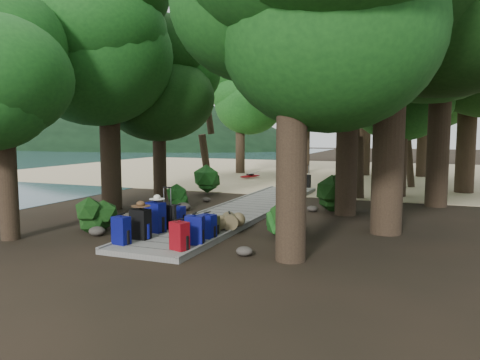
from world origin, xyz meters
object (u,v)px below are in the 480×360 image
at_px(duffel_right_khaki, 229,221).
at_px(lone_suitcase_on_sand, 306,181).
at_px(backpack_left_c, 155,216).
at_px(suitcase_on_boardwalk, 168,217).
at_px(backpack_left_d, 178,214).
at_px(backpack_left_b, 140,222).
at_px(backpack_right_a, 179,234).
at_px(kayak, 250,175).
at_px(backpack_right_c, 208,225).
at_px(backpack_left_a, 121,229).
at_px(backpack_right_d, 212,224).
at_px(sun_lounger, 385,179).
at_px(backpack_right_b, 195,228).

distance_m(duffel_right_khaki, lone_suitcase_on_sand, 10.10).
distance_m(backpack_left_c, duffel_right_khaki, 1.87).
relative_size(duffel_right_khaki, suitcase_on_boardwalk, 0.95).
bearing_deg(backpack_left_d, backpack_left_b, -77.09).
height_order(backpack_right_a, kayak, backpack_right_a).
bearing_deg(backpack_left_b, backpack_right_c, 27.49).
distance_m(backpack_left_a, backpack_right_c, 1.95).
bearing_deg(backpack_right_c, backpack_right_d, 111.99).
bearing_deg(backpack_right_d, lone_suitcase_on_sand, 96.15).
bearing_deg(backpack_left_b, backpack_left_a, -97.71).
relative_size(backpack_left_b, sun_lounger, 0.37).
relative_size(backpack_right_b, lone_suitcase_on_sand, 1.19).
relative_size(backpack_right_b, duffel_right_khaki, 1.19).
bearing_deg(backpack_right_d, backpack_left_a, -124.89).
height_order(suitcase_on_boardwalk, sun_lounger, suitcase_on_boardwalk).
relative_size(backpack_left_a, suitcase_on_boardwalk, 1.09).
height_order(backpack_left_d, backpack_right_c, backpack_right_c).
height_order(duffel_right_khaki, suitcase_on_boardwalk, suitcase_on_boardwalk).
xyz_separation_m(backpack_left_a, backpack_left_d, (-0.00, 2.54, -0.08)).
bearing_deg(duffel_right_khaki, backpack_left_a, -150.27).
distance_m(duffel_right_khaki, suitcase_on_boardwalk, 1.57).
xyz_separation_m(backpack_left_a, backpack_right_d, (1.40, 1.71, -0.10)).
height_order(backpack_left_d, duffel_right_khaki, backpack_left_d).
bearing_deg(backpack_left_c, backpack_left_b, -76.91).
distance_m(backpack_right_d, kayak, 14.38).
bearing_deg(suitcase_on_boardwalk, sun_lounger, 55.15).
bearing_deg(backpack_left_b, sun_lounger, 74.90).
relative_size(backpack_right_c, duffel_right_khaki, 1.04).
xyz_separation_m(backpack_right_d, lone_suitcase_on_sand, (-0.32, 10.78, -0.04)).
height_order(backpack_left_b, sun_lounger, backpack_left_b).
xyz_separation_m(backpack_right_c, duffel_right_khaki, (0.06, 1.15, -0.11)).
relative_size(backpack_right_a, backpack_right_c, 1.07).
height_order(backpack_left_d, kayak, backpack_left_d).
relative_size(backpack_left_a, backpack_left_c, 0.83).
distance_m(backpack_right_c, sun_lounger, 13.27).
height_order(backpack_left_d, backpack_right_d, backpack_left_d).
bearing_deg(backpack_left_d, backpack_right_c, -31.02).
bearing_deg(duffel_right_khaki, sun_lounger, 49.39).
bearing_deg(backpack_left_c, duffel_right_khaki, 40.94).
xyz_separation_m(backpack_left_a, backpack_right_b, (1.50, 0.60, 0.01)).
xyz_separation_m(backpack_left_b, backpack_right_d, (1.29, 1.12, -0.14)).
bearing_deg(lone_suitcase_on_sand, sun_lounger, 36.56).
xyz_separation_m(backpack_left_a, sun_lounger, (4.39, 14.19, -0.11)).
bearing_deg(backpack_left_a, backpack_right_c, 48.45).
bearing_deg(backpack_left_b, suitcase_on_boardwalk, 92.01).
relative_size(backpack_left_b, backpack_right_d, 1.60).
height_order(backpack_right_a, backpack_right_b, backpack_right_b).
distance_m(backpack_left_b, suitcase_on_boardwalk, 1.20).
distance_m(backpack_right_d, sun_lounger, 12.84).
height_order(backpack_left_a, backpack_right_d, backpack_left_a).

